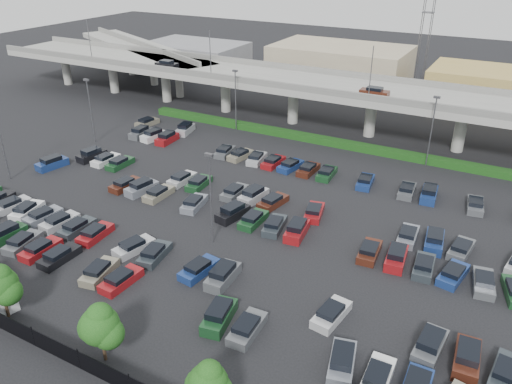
{
  "coord_description": "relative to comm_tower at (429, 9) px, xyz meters",
  "views": [
    {
      "loc": [
        26.11,
        -46.07,
        29.25
      ],
      "look_at": [
        0.33,
        1.21,
        2.0
      ],
      "focal_mm": 35.0,
      "sensor_mm": 36.0,
      "label": 1
    }
  ],
  "objects": [
    {
      "name": "comm_tower",
      "position": [
        0.0,
        0.0,
        0.0
      ],
      "size": [
        2.4,
        2.4,
        30.0
      ],
      "color": "#4C4C51",
      "rests_on": "ground"
    },
    {
      "name": "hedge",
      "position": [
        -4.0,
        -49.0,
        -15.06
      ],
      "size": [
        66.0,
        1.6,
        1.1
      ],
      "primitive_type": "cube",
      "color": "#173C11",
      "rests_on": "ground"
    },
    {
      "name": "distant_buildings",
      "position": [
        8.38,
        -12.19,
        -11.87
      ],
      "size": [
        138.0,
        24.0,
        9.0
      ],
      "color": "gray",
      "rests_on": "ground"
    },
    {
      "name": "ground",
      "position": [
        -4.0,
        -74.0,
        -15.61
      ],
      "size": [
        280.0,
        280.0,
        0.0
      ],
      "primitive_type": "plane",
      "color": "black"
    },
    {
      "name": "fence",
      "position": [
        -4.05,
        -102.0,
        -14.71
      ],
      "size": [
        70.0,
        0.1,
        2.0
      ],
      "color": "black",
      "rests_on": "ground"
    },
    {
      "name": "light_poles",
      "position": [
        -8.12,
        -72.0,
        -9.37
      ],
      "size": [
        66.9,
        48.38,
        10.3
      ],
      "color": "#4C4C51",
      "rests_on": "ground"
    },
    {
      "name": "parked_cars",
      "position": [
        -5.33,
        -77.74,
        -15.0
      ],
      "size": [
        63.21,
        41.69,
        1.67
      ],
      "color": "#461D12",
      "rests_on": "ground"
    },
    {
      "name": "on_ramp",
      "position": [
        -56.1,
        -30.95,
        -8.76
      ],
      "size": [
        50.93,
        30.13,
        8.8
      ],
      "color": "gray",
      "rests_on": "ground"
    },
    {
      "name": "tree_row",
      "position": [
        -3.3,
        -100.53,
        -12.09
      ],
      "size": [
        65.07,
        3.66,
        5.94
      ],
      "color": "#332316",
      "rests_on": "ground"
    },
    {
      "name": "overpass",
      "position": [
        -4.22,
        -42.03,
        -8.64
      ],
      "size": [
        150.0,
        13.0,
        15.8
      ],
      "color": "gray",
      "rests_on": "ground"
    }
  ]
}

